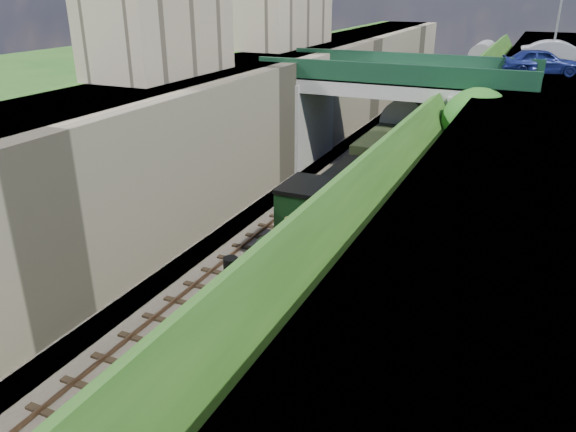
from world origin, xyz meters
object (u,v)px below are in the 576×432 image
(tree, at_px, (479,126))
(tender, at_px, (351,205))
(road_bridge, at_px, (404,111))
(car_blue, at_px, (541,62))
(locomotive, at_px, (287,266))
(car_silver, at_px, (559,53))
(lamppost, at_px, (560,14))

(tree, xyz_separation_m, tender, (-4.71, -5.89, -3.03))
(road_bridge, bearing_deg, car_blue, 26.19)
(locomotive, bearing_deg, car_silver, 73.38)
(car_silver, bearing_deg, tree, 161.78)
(road_bridge, bearing_deg, tender, -88.62)
(road_bridge, height_order, car_silver, car_silver)
(tree, bearing_deg, car_silver, 76.38)
(locomotive, height_order, tender, locomotive)
(locomotive, bearing_deg, tender, 90.00)
(tree, height_order, lamppost, lamppost)
(lamppost, relative_size, locomotive, 0.59)
(car_silver, height_order, tender, car_silver)
(tree, relative_size, car_blue, 1.46)
(tree, height_order, car_blue, car_blue)
(road_bridge, distance_m, car_blue, 8.63)
(car_blue, distance_m, car_silver, 5.27)
(locomotive, relative_size, tender, 1.70)
(car_blue, relative_size, locomotive, 0.44)
(lamppost, xyz_separation_m, locomotive, (-7.61, -26.15, -7.67))
(car_silver, xyz_separation_m, tender, (-7.98, -19.35, -5.44))
(tree, relative_size, lamppost, 1.10)
(road_bridge, bearing_deg, lamppost, 46.17)
(car_blue, height_order, car_silver, car_silver)
(road_bridge, bearing_deg, locomotive, -89.18)
(road_bridge, distance_m, locomotive, 18.09)
(lamppost, height_order, car_blue, lamppost)
(lamppost, height_order, car_silver, lamppost)
(car_blue, bearing_deg, tender, 139.46)
(road_bridge, height_order, lamppost, lamppost)
(car_blue, xyz_separation_m, locomotive, (-7.03, -21.54, -5.13))
(road_bridge, relative_size, locomotive, 1.56)
(car_silver, xyz_separation_m, locomotive, (-7.98, -26.72, -5.16))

